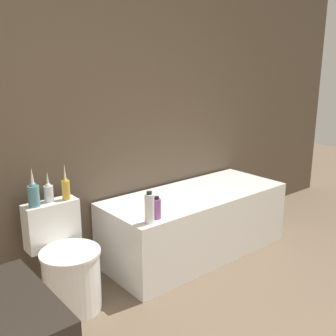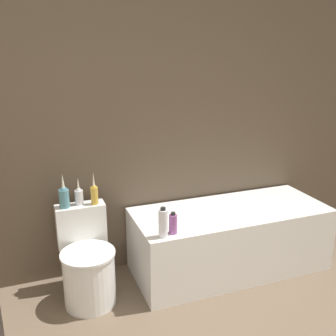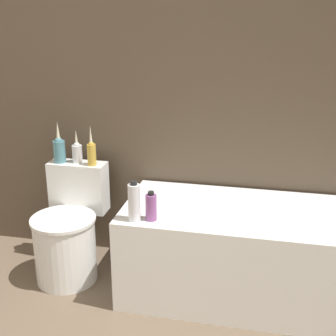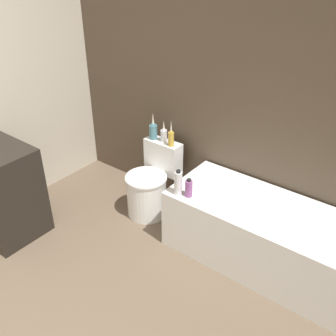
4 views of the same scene
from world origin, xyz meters
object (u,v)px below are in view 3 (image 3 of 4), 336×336
(bathtub, at_px, (264,254))
(vase_gold, at_px, (59,149))
(shampoo_bottle_short, at_px, (151,207))
(vase_bronze, at_px, (92,152))
(shampoo_bottle_tall, at_px, (134,202))
(vase_silver, at_px, (77,151))
(toilet, at_px, (68,234))

(bathtub, relative_size, vase_gold, 6.11)
(shampoo_bottle_short, bearing_deg, vase_gold, 149.64)
(vase_gold, xyz_separation_m, vase_bronze, (0.22, -0.01, -0.00))
(vase_gold, xyz_separation_m, shampoo_bottle_tall, (0.62, -0.44, -0.13))
(bathtub, height_order, vase_silver, vase_silver)
(shampoo_bottle_tall, bearing_deg, bathtub, 20.94)
(vase_silver, relative_size, shampoo_bottle_tall, 0.95)
(vase_silver, xyz_separation_m, shampoo_bottle_tall, (0.51, -0.46, -0.11))
(vase_silver, distance_m, vase_bronze, 0.12)
(vase_silver, bearing_deg, toilet, -90.00)
(bathtub, xyz_separation_m, vase_gold, (-1.32, 0.18, 0.50))
(toilet, distance_m, vase_bronze, 0.54)
(bathtub, distance_m, vase_silver, 1.32)
(vase_silver, height_order, shampoo_bottle_tall, vase_silver)
(bathtub, height_order, shampoo_bottle_tall, shampoo_bottle_tall)
(shampoo_bottle_short, bearing_deg, toilet, 159.67)
(vase_bronze, height_order, shampoo_bottle_tall, vase_bronze)
(bathtub, xyz_separation_m, vase_silver, (-1.21, 0.20, 0.49))
(vase_gold, height_order, vase_bronze, vase_gold)
(vase_silver, distance_m, shampoo_bottle_short, 0.75)
(toilet, height_order, vase_gold, vase_gold)
(vase_gold, relative_size, vase_bronze, 1.03)
(bathtub, distance_m, vase_gold, 1.42)
(toilet, bearing_deg, shampoo_bottle_short, -20.33)
(vase_bronze, relative_size, shampoo_bottle_short, 1.58)
(toilet, height_order, shampoo_bottle_short, shampoo_bottle_short)
(bathtub, xyz_separation_m, shampoo_bottle_short, (-0.61, -0.24, 0.35))
(vase_silver, distance_m, shampoo_bottle_tall, 0.70)
(bathtub, height_order, toilet, toilet)
(toilet, xyz_separation_m, shampoo_bottle_tall, (0.51, -0.25, 0.37))
(toilet, xyz_separation_m, shampoo_bottle_short, (0.60, -0.22, 0.34))
(shampoo_bottle_short, bearing_deg, vase_bronze, 140.32)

